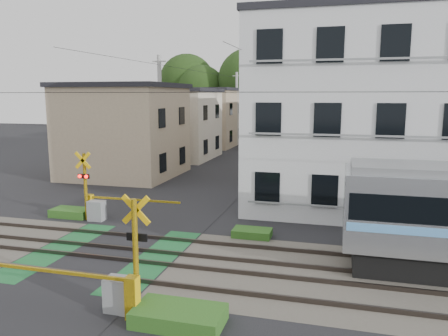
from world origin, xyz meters
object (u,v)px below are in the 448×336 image
(crossing_signal_near, at_px, (121,286))
(apartment_block, at_px, (356,113))
(crossing_signal_far, at_px, (95,205))
(pedestrian, at_px, (269,147))

(crossing_signal_near, bearing_deg, apartment_block, 65.78)
(crossing_signal_far, height_order, apartment_block, apartment_block)
(crossing_signal_far, relative_size, apartment_block, 0.46)
(crossing_signal_near, distance_m, crossing_signal_far, 8.95)
(crossing_signal_near, xyz_separation_m, apartment_block, (5.91, 13.15, 3.94))
(crossing_signal_far, distance_m, pedestrian, 21.87)
(crossing_signal_near, relative_size, crossing_signal_far, 1.00)
(crossing_signal_far, bearing_deg, apartment_block, 27.78)
(crossing_signal_near, distance_m, apartment_block, 14.95)
(crossing_signal_far, xyz_separation_m, pedestrian, (4.28, 21.44, 0.23))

